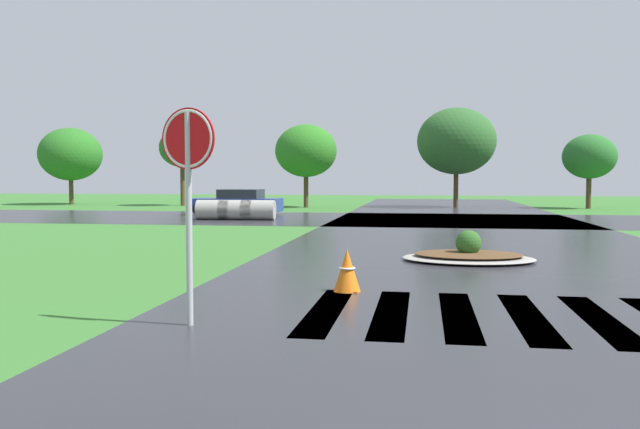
{
  "coord_description": "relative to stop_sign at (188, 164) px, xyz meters",
  "views": [
    {
      "loc": [
        -1.39,
        -3.55,
        1.87
      ],
      "look_at": [
        -3.54,
        10.09,
        1.05
      ],
      "focal_mm": 36.56,
      "sensor_mm": 36.0,
      "label": 1
    }
  ],
  "objects": [
    {
      "name": "median_island",
      "position": [
        3.86,
        6.88,
        -1.88
      ],
      "size": [
        2.88,
        2.08,
        0.68
      ],
      "color": "#9E9B93",
      "rests_on": "ground"
    },
    {
      "name": "asphalt_cross_road",
      "position": [
        4.24,
        20.52,
        -2.01
      ],
      "size": [
        90.0,
        9.23,
        0.01
      ],
      "primitive_type": "cube",
      "color": "#2B2B30",
      "rests_on": "ground"
    },
    {
      "name": "stop_sign",
      "position": [
        0.0,
        0.0,
        0.0
      ],
      "size": [
        0.74,
        0.22,
        2.7
      ],
      "rotation": [
        0.0,
        0.0,
        -0.25
      ],
      "color": "#B2B5BA",
      "rests_on": "ground"
    },
    {
      "name": "car_blue_compact",
      "position": [
        -5.95,
        22.42,
        -1.43
      ],
      "size": [
        4.32,
        2.13,
        1.24
      ],
      "rotation": [
        0.0,
        0.0,
        3.13
      ],
      "color": "navy",
      "rests_on": "ground"
    },
    {
      "name": "traffic_cone",
      "position": [
        1.66,
        2.7,
        -1.68
      ],
      "size": [
        0.44,
        0.44,
        0.69
      ],
      "color": "orange",
      "rests_on": "ground"
    },
    {
      "name": "drainage_pipe_stack",
      "position": [
        -5.02,
        19.13,
        -1.59
      ],
      "size": [
        3.39,
        1.02,
        0.85
      ],
      "color": "#9E9B93",
      "rests_on": "ground"
    },
    {
      "name": "crosswalk_stripes",
      "position": [
        4.24,
        1.16,
        -2.01
      ],
      "size": [
        5.85,
        3.23,
        0.01
      ],
      "color": "white",
      "rests_on": "ground"
    },
    {
      "name": "background_treeline",
      "position": [
        -1.32,
        31.62,
        1.48
      ],
      "size": [
        44.51,
        6.05,
        5.89
      ],
      "color": "#4C3823",
      "rests_on": "ground"
    },
    {
      "name": "asphalt_roadway",
      "position": [
        4.24,
        5.88,
        -2.01
      ],
      "size": [
        10.26,
        80.0,
        0.01
      ],
      "primitive_type": "cube",
      "color": "#2B2B30",
      "rests_on": "ground"
    }
  ]
}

